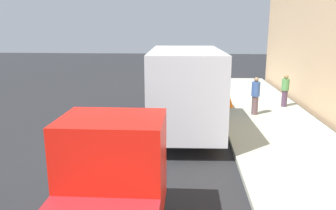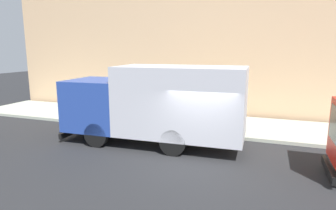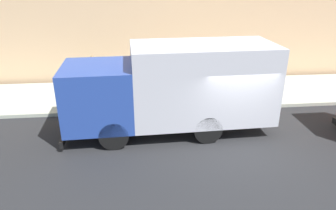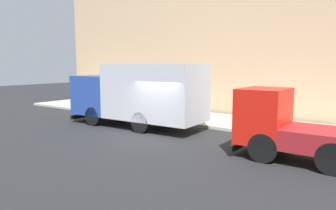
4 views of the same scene
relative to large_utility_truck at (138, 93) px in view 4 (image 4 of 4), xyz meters
The scene contains 8 objects.
ground 3.11m from the large_utility_truck, 121.49° to the right, with size 80.00×80.00×0.00m, color #232426.
sidewalk 4.64m from the large_utility_truck, 30.17° to the right, with size 4.13×30.00×0.15m, color #A9B09E.
building_facade 8.02m from the large_utility_truck, 19.01° to the right, with size 0.50×30.00×12.46m, color #D5AC81.
large_utility_truck is the anchor object (origin of this frame).
small_flatbed_truck 8.27m from the large_utility_truck, 98.90° to the right, with size 2.02×4.95×2.44m.
pedestrian_walking 6.17m from the large_utility_truck, 35.60° to the left, with size 0.48×0.48×1.64m.
pedestrian_standing 3.78m from the large_utility_truck, 30.61° to the left, with size 0.38×0.38×1.73m.
traffic_cone_orange 4.12m from the large_utility_truck, 56.53° to the left, with size 0.49×0.49×0.70m, color orange.
Camera 4 is at (-10.93, -8.67, 3.28)m, focal length 33.44 mm.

